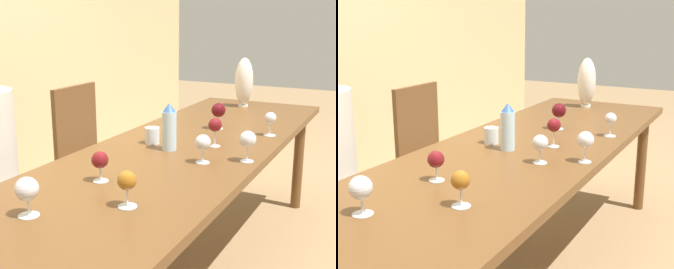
{
  "view_description": "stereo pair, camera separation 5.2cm",
  "coord_description": "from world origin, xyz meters",
  "views": [
    {
      "loc": [
        -2.02,
        -0.94,
        1.37
      ],
      "look_at": [
        -0.19,
        0.0,
        0.84
      ],
      "focal_mm": 50.0,
      "sensor_mm": 36.0,
      "label": 1
    },
    {
      "loc": [
        -2.0,
        -0.98,
        1.37
      ],
      "look_at": [
        -0.19,
        0.0,
        0.84
      ],
      "focal_mm": 50.0,
      "sensor_mm": 36.0,
      "label": 2
    }
  ],
  "objects": [
    {
      "name": "water_bottle",
      "position": [
        -0.1,
        0.04,
        0.85
      ],
      "size": [
        0.07,
        0.07,
        0.23
      ],
      "color": "silver",
      "rests_on": "dining_table"
    },
    {
      "name": "wine_glass_6",
      "position": [
        -0.78,
        -0.15,
        0.83
      ],
      "size": [
        0.07,
        0.07,
        0.13
      ],
      "color": "silver",
      "rests_on": "dining_table"
    },
    {
      "name": "wine_glass_7",
      "position": [
        -0.61,
        0.08,
        0.82
      ],
      "size": [
        0.07,
        0.07,
        0.12
      ],
      "color": "silver",
      "rests_on": "dining_table"
    },
    {
      "name": "vase",
      "position": [
        1.11,
        0.07,
        0.91
      ],
      "size": [
        0.13,
        0.13,
        0.34
      ],
      "color": "silver",
      "rests_on": "dining_table"
    },
    {
      "name": "wine_glass_4",
      "position": [
        -0.99,
        0.1,
        0.83
      ],
      "size": [
        0.08,
        0.08,
        0.13
      ],
      "color": "silver",
      "rests_on": "dining_table"
    },
    {
      "name": "dining_table",
      "position": [
        0.0,
        0.0,
        0.67
      ],
      "size": [
        2.69,
        0.83,
        0.74
      ],
      "color": "brown",
      "rests_on": "ground_plane"
    },
    {
      "name": "wine_glass_2",
      "position": [
        0.39,
        -0.32,
        0.83
      ],
      "size": [
        0.06,
        0.06,
        0.13
      ],
      "color": "silver",
      "rests_on": "dining_table"
    },
    {
      "name": "water_tumbler",
      "position": [
        -0.04,
        0.17,
        0.78
      ],
      "size": [
        0.07,
        0.07,
        0.08
      ],
      "color": "silver",
      "rests_on": "dining_table"
    },
    {
      "name": "wine_glass_0",
      "position": [
        -0.11,
        -0.35,
        0.84
      ],
      "size": [
        0.07,
        0.07,
        0.14
      ],
      "color": "silver",
      "rests_on": "dining_table"
    },
    {
      "name": "wine_glass_3",
      "position": [
        -0.22,
        -0.18,
        0.83
      ],
      "size": [
        0.07,
        0.07,
        0.13
      ],
      "color": "silver",
      "rests_on": "dining_table"
    },
    {
      "name": "wine_glass_1",
      "position": [
        0.4,
        -0.02,
        0.84
      ],
      "size": [
        0.08,
        0.08,
        0.15
      ],
      "color": "silver",
      "rests_on": "dining_table"
    },
    {
      "name": "chair_far",
      "position": [
        0.24,
        0.74,
        0.51
      ],
      "size": [
        0.44,
        0.44,
        0.95
      ],
      "color": "brown",
      "rests_on": "ground_plane"
    },
    {
      "name": "wine_glass_5",
      "position": [
        0.05,
        -0.13,
        0.84
      ],
      "size": [
        0.07,
        0.07,
        0.14
      ],
      "color": "silver",
      "rests_on": "dining_table"
    }
  ]
}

